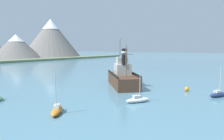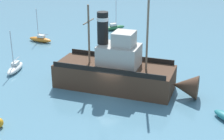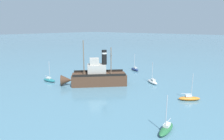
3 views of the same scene
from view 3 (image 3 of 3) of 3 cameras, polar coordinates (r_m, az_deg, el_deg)
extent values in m
plane|color=teal|center=(47.07, -4.04, -3.49)|extent=(600.00, 600.00, 0.00)
cube|color=#4C3323|center=(44.96, -3.70, -2.66)|extent=(11.55, 11.64, 2.40)
cone|color=#4C3323|center=(45.26, -12.86, -2.85)|extent=(3.36, 3.36, 2.35)
cube|color=#B2ADA3|center=(44.40, -4.39, 0.19)|extent=(4.94, 4.96, 2.20)
cube|color=#B2ADA3|center=(44.04, -5.08, 2.46)|extent=(2.97, 2.97, 1.40)
cylinder|color=black|center=(43.98, -2.23, 3.68)|extent=(1.10, 1.10, 3.20)
cylinder|color=silver|center=(43.86, -2.24, 4.83)|extent=(1.16, 1.16, 0.35)
cylinder|color=#75604C|center=(43.93, -8.11, 3.48)|extent=(0.20, 0.20, 7.50)
cylinder|color=#75604C|center=(44.24, -0.28, 2.69)|extent=(0.20, 0.20, 6.00)
cylinder|color=#75604C|center=(44.03, -0.28, 4.38)|extent=(1.94, 1.91, 0.12)
cube|color=black|center=(42.51, -3.61, -1.53)|extent=(8.08, 8.21, 0.50)
cube|color=black|center=(46.70, -3.84, -0.26)|extent=(8.08, 8.21, 0.50)
ellipsoid|color=#286B3D|center=(26.68, 15.20, -16.06)|extent=(1.37, 3.87, 0.70)
cube|color=silver|center=(26.61, 15.42, -14.88)|extent=(0.72, 1.14, 0.36)
cylinder|color=#B7B7BC|center=(25.36, 15.28, -11.47)|extent=(0.10, 0.10, 4.20)
cylinder|color=#B7B7BC|center=(26.78, 15.77, -13.82)|extent=(0.21, 1.80, 0.08)
ellipsoid|color=white|center=(46.84, 11.50, -3.35)|extent=(3.80, 2.96, 0.70)
cube|color=silver|center=(46.53, 11.65, -2.79)|extent=(1.27, 1.13, 0.36)
cylinder|color=#B7B7BC|center=(46.49, 11.45, -0.35)|extent=(0.10, 0.10, 4.20)
cylinder|color=#B7B7BC|center=(46.10, 11.92, -2.46)|extent=(1.56, 1.03, 0.08)
ellipsoid|color=orange|center=(38.22, 21.21, -7.60)|extent=(3.65, 3.24, 0.70)
cube|color=silver|center=(37.98, 20.99, -6.86)|extent=(1.26, 1.19, 0.36)
cylinder|color=#B7B7BC|center=(37.59, 21.93, -4.06)|extent=(0.10, 0.10, 4.20)
cylinder|color=#B7B7BC|center=(37.72, 20.46, -6.35)|extent=(1.45, 1.19, 0.08)
ellipsoid|color=navy|center=(59.55, 6.52, 0.20)|extent=(3.87, 2.75, 0.70)
cube|color=silver|center=(59.27, 6.63, 0.66)|extent=(1.27, 1.08, 0.36)
cylinder|color=#B7B7BC|center=(59.35, 6.44, 2.57)|extent=(0.10, 0.10, 4.20)
cylinder|color=#B7B7BC|center=(58.86, 6.83, 0.94)|extent=(1.63, 0.91, 0.08)
ellipsoid|color=#23757A|center=(49.66, -17.48, -2.78)|extent=(3.91, 1.56, 0.70)
cube|color=silver|center=(49.68, -17.67, -2.15)|extent=(1.17, 0.77, 0.36)
cylinder|color=#B7B7BC|center=(48.88, -17.44, -0.06)|extent=(0.10, 0.10, 4.20)
cylinder|color=#B7B7BC|center=(49.89, -18.00, -1.68)|extent=(1.80, 0.30, 0.08)
sphere|color=orange|center=(55.98, 2.38, -0.46)|extent=(0.81, 0.81, 0.81)
camera|label=1|loc=(54.17, 43.95, 3.71)|focal=32.00mm
camera|label=2|loc=(74.50, -13.19, 13.57)|focal=55.00mm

